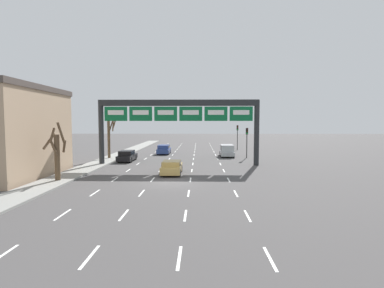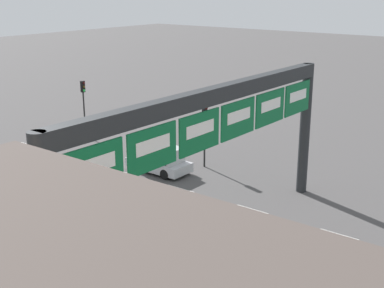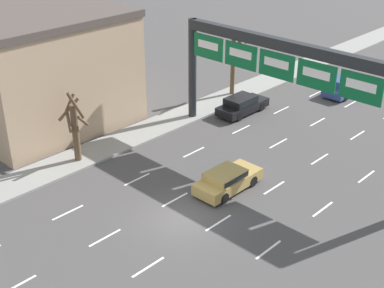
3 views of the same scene
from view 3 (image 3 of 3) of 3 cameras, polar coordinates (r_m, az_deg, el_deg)
The scene contains 10 objects.
ground_plane at distance 29.08m, azimuth -0.95°, elevation -7.94°, with size 220.00×220.00×0.00m, color #474444.
sidewalk_left at distance 35.55m, azimuth -12.06°, elevation -1.54°, with size 2.80×110.00×0.15m.
lane_dashes at distance 38.53m, azimuth 13.34°, elevation 0.50°, with size 10.02×67.00×0.01m.
sign_gantry at distance 33.62m, azimuth 11.28°, elevation 7.58°, with size 18.70×0.70×7.58m.
building_near at distance 40.90m, azimuth -16.37°, elevation 7.94°, with size 11.58×11.47×8.26m.
car_black at distance 41.60m, azimuth 5.34°, elevation 4.25°, with size 1.81×4.54×1.40m.
car_blue at distance 46.92m, azimuth 15.95°, elevation 5.98°, with size 1.89×4.47×1.44m.
car_gold at distance 31.27m, azimuth 3.77°, elevation -3.78°, with size 1.86×4.36×1.30m.
tree_bare_closest at distance 44.36m, azimuth 4.56°, elevation 9.02°, with size 1.55×1.69×5.70m.
tree_bare_second at distance 34.29m, azimuth -12.39°, elevation 1.84°, with size 1.81×1.56×4.84m.
Camera 3 is at (16.97, -16.92, 16.48)m, focal length 50.00 mm.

